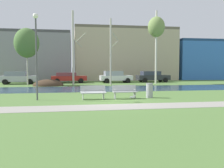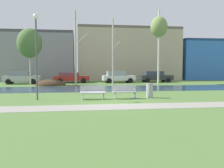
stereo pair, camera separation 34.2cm
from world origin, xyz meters
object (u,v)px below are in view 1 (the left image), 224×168
object	(u,v)px
seagull	(132,97)
parked_wagon_fourth_dark	(152,76)
parked_sedan_second_red	(68,77)
parked_hatch_third_white	(115,77)
streetlamp	(36,42)
parked_van_nearest_silver	(18,77)
trash_bin	(149,90)
bench_left	(93,92)
bench_right	(125,91)

from	to	relation	value
seagull	parked_wagon_fourth_dark	xyz separation A→B (m)	(7.05, 16.96, 0.66)
parked_sedan_second_red	parked_hatch_third_white	world-z (taller)	parked_hatch_third_white
seagull	parked_sedan_second_red	distance (m)	17.60
seagull	parked_sedan_second_red	size ratio (longest dim) A/B	0.10
streetlamp	parked_hatch_third_white	size ratio (longest dim) A/B	1.23
seagull	parked_van_nearest_silver	bearing A→B (deg)	122.68
trash_bin	parked_wagon_fourth_dark	size ratio (longest dim) A/B	0.22
streetlamp	parked_sedan_second_red	bearing A→B (deg)	84.46
bench_left	parked_van_nearest_silver	world-z (taller)	parked_van_nearest_silver
bench_left	streetlamp	bearing A→B (deg)	177.94
bench_left	trash_bin	world-z (taller)	trash_bin
parked_wagon_fourth_dark	bench_right	bearing A→B (deg)	-114.25
seagull	parked_van_nearest_silver	size ratio (longest dim) A/B	0.10
bench_left	parked_wagon_fourth_dark	xyz separation A→B (m)	(9.53, 16.63, 0.32)
parked_sedan_second_red	parked_wagon_fourth_dark	distance (m)	11.38
bench_right	streetlamp	size ratio (longest dim) A/B	0.31
parked_sedan_second_red	seagull	bearing A→B (deg)	-75.78
parked_van_nearest_silver	parked_sedan_second_red	size ratio (longest dim) A/B	0.95
parked_sedan_second_red	bench_right	bearing A→B (deg)	-76.92
parked_wagon_fourth_dark	parked_hatch_third_white	bearing A→B (deg)	-175.96
bench_left	seagull	bearing A→B (deg)	-7.73
bench_left	parked_sedan_second_red	xyz separation A→B (m)	(-1.84, 16.72, 0.27)
parked_hatch_third_white	streetlamp	bearing A→B (deg)	-115.62
bench_left	parked_sedan_second_red	bearing A→B (deg)	96.29
seagull	parked_wagon_fourth_dark	distance (m)	18.38
parked_van_nearest_silver	parked_hatch_third_white	xyz separation A→B (m)	(12.16, 0.46, 0.00)
bench_left	seagull	size ratio (longest dim) A/B	3.66
seagull	parked_hatch_third_white	bearing A→B (deg)	83.78
parked_van_nearest_silver	bench_right	bearing A→B (deg)	-57.88
parked_wagon_fourth_dark	parked_sedan_second_red	bearing A→B (deg)	179.56
parked_van_nearest_silver	streetlamp	bearing A→B (deg)	-74.25
parked_sedan_second_red	trash_bin	bearing A→B (deg)	-71.29
seagull	parked_van_nearest_silver	distance (m)	19.18
seagull	streetlamp	world-z (taller)	streetlamp
trash_bin	parked_wagon_fourth_dark	distance (m)	17.45
seagull	parked_wagon_fourth_dark	world-z (taller)	parked_wagon_fourth_dark
trash_bin	seagull	world-z (taller)	trash_bin
bench_right	parked_van_nearest_silver	size ratio (longest dim) A/B	0.37
parked_sedan_second_red	parked_wagon_fourth_dark	xyz separation A→B (m)	(11.37, -0.09, 0.06)
streetlamp	parked_van_nearest_silver	xyz separation A→B (m)	(-4.42, 15.67, -2.73)
streetlamp	parked_sedan_second_red	size ratio (longest dim) A/B	1.16
trash_bin	parked_hatch_third_white	xyz separation A→B (m)	(0.52, 16.10, 0.30)
streetlamp	parked_wagon_fourth_dark	world-z (taller)	streetlamp
bench_left	parked_van_nearest_silver	bearing A→B (deg)	116.49
parked_hatch_third_white	parked_sedan_second_red	bearing A→B (deg)	175.72
bench_right	parked_sedan_second_red	world-z (taller)	parked_sedan_second_red
streetlamp	parked_wagon_fourth_dark	distance (m)	21.18
bench_left	parked_van_nearest_silver	size ratio (longest dim) A/B	0.37
parked_hatch_third_white	bench_right	bearing A→B (deg)	-97.86
bench_left	parked_wagon_fourth_dark	world-z (taller)	parked_wagon_fourth_dark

